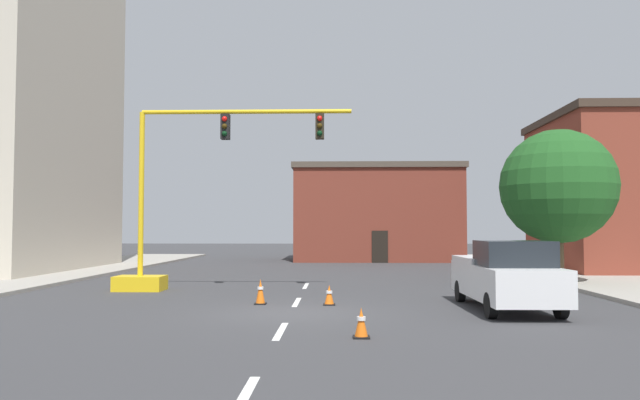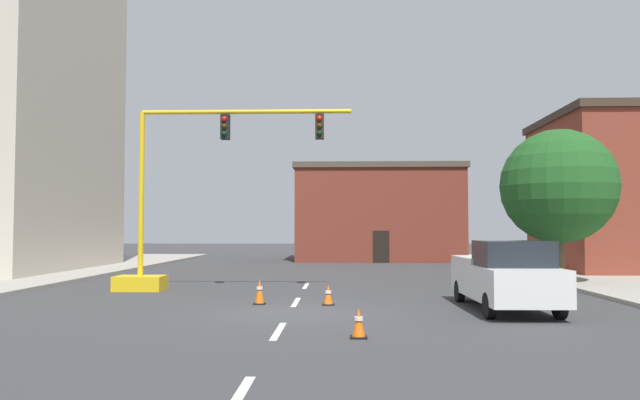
{
  "view_description": "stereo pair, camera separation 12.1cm",
  "coord_description": "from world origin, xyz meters",
  "px_view_note": "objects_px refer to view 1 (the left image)",
  "views": [
    {
      "loc": [
        1.29,
        -16.97,
        2.31
      ],
      "look_at": [
        0.59,
        7.45,
        3.47
      ],
      "focal_mm": 34.46,
      "sensor_mm": 36.0,
      "label": 1
    },
    {
      "loc": [
        1.41,
        -16.96,
        2.31
      ],
      "look_at": [
        0.59,
        7.45,
        3.47
      ],
      "focal_mm": 34.46,
      "sensor_mm": 36.0,
      "label": 2
    }
  ],
  "objects_px": {
    "traffic_signal_gantry": "(170,231)",
    "tree_right_mid": "(558,186)",
    "traffic_cone_roadside_a": "(361,323)",
    "pickup_truck_white": "(506,276)",
    "traffic_cone_roadside_b": "(260,292)",
    "traffic_cone_roadside_c": "(329,295)"
  },
  "relations": [
    {
      "from": "pickup_truck_white",
      "to": "traffic_cone_roadside_c",
      "type": "height_order",
      "value": "pickup_truck_white"
    },
    {
      "from": "traffic_cone_roadside_a",
      "to": "traffic_cone_roadside_c",
      "type": "bearing_deg",
      "value": 97.67
    },
    {
      "from": "traffic_cone_roadside_b",
      "to": "traffic_cone_roadside_c",
      "type": "bearing_deg",
      "value": -3.73
    },
    {
      "from": "tree_right_mid",
      "to": "traffic_cone_roadside_b",
      "type": "xyz_separation_m",
      "value": [
        -11.49,
        -6.63,
        -3.68
      ]
    },
    {
      "from": "traffic_signal_gantry",
      "to": "tree_right_mid",
      "type": "xyz_separation_m",
      "value": [
        15.41,
        2.58,
        1.84
      ]
    },
    {
      "from": "pickup_truck_white",
      "to": "tree_right_mid",
      "type": "bearing_deg",
      "value": 60.9
    },
    {
      "from": "pickup_truck_white",
      "to": "traffic_cone_roadside_b",
      "type": "relative_size",
      "value": 6.98
    },
    {
      "from": "traffic_signal_gantry",
      "to": "traffic_cone_roadside_a",
      "type": "relative_size",
      "value": 13.8
    },
    {
      "from": "tree_right_mid",
      "to": "pickup_truck_white",
      "type": "xyz_separation_m",
      "value": [
        -4.29,
        -7.71,
        -3.09
      ]
    },
    {
      "from": "tree_right_mid",
      "to": "pickup_truck_white",
      "type": "height_order",
      "value": "tree_right_mid"
    },
    {
      "from": "traffic_signal_gantry",
      "to": "traffic_cone_roadside_c",
      "type": "height_order",
      "value": "traffic_signal_gantry"
    },
    {
      "from": "tree_right_mid",
      "to": "traffic_cone_roadside_a",
      "type": "xyz_separation_m",
      "value": [
        -8.61,
        -12.38,
        -3.75
      ]
    },
    {
      "from": "tree_right_mid",
      "to": "traffic_signal_gantry",
      "type": "bearing_deg",
      "value": -170.5
    },
    {
      "from": "pickup_truck_white",
      "to": "traffic_cone_roadside_b",
      "type": "distance_m",
      "value": 7.3
    },
    {
      "from": "tree_right_mid",
      "to": "traffic_cone_roadside_c",
      "type": "bearing_deg",
      "value": -144.15
    },
    {
      "from": "traffic_cone_roadside_a",
      "to": "pickup_truck_white",
      "type": "bearing_deg",
      "value": 47.2
    },
    {
      "from": "pickup_truck_white",
      "to": "traffic_signal_gantry",
      "type": "bearing_deg",
      "value": 155.25
    },
    {
      "from": "traffic_cone_roadside_a",
      "to": "tree_right_mid",
      "type": "bearing_deg",
      "value": 55.17
    },
    {
      "from": "tree_right_mid",
      "to": "traffic_cone_roadside_a",
      "type": "height_order",
      "value": "tree_right_mid"
    },
    {
      "from": "traffic_signal_gantry",
      "to": "traffic_cone_roadside_c",
      "type": "bearing_deg",
      "value": -34.71
    },
    {
      "from": "tree_right_mid",
      "to": "pickup_truck_white",
      "type": "relative_size",
      "value": 1.18
    },
    {
      "from": "tree_right_mid",
      "to": "traffic_cone_roadside_b",
      "type": "height_order",
      "value": "tree_right_mid"
    }
  ]
}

